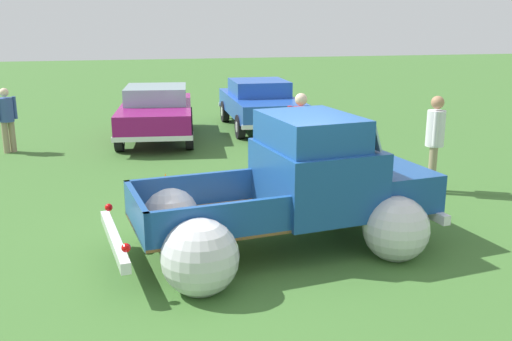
{
  "coord_description": "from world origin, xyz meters",
  "views": [
    {
      "loc": [
        -2.01,
        -7.5,
        3.23
      ],
      "look_at": [
        0.0,
        1.12,
        0.88
      ],
      "focal_mm": 40.38,
      "sensor_mm": 36.0,
      "label": 1
    }
  ],
  "objects_px": {
    "vintage_pickup_truck": "(299,195)",
    "spectator_1": "(300,133)",
    "show_car_1": "(260,102)",
    "lane_cone_0": "(166,191)",
    "spectator_2": "(7,116)",
    "spectator_0": "(435,137)",
    "show_car_0": "(157,111)"
  },
  "relations": [
    {
      "from": "vintage_pickup_truck",
      "to": "spectator_1",
      "type": "relative_size",
      "value": 2.64
    },
    {
      "from": "show_car_1",
      "to": "spectator_1",
      "type": "distance_m",
      "value": 6.1
    },
    {
      "from": "lane_cone_0",
      "to": "spectator_2",
      "type": "bearing_deg",
      "value": 123.4
    },
    {
      "from": "spectator_1",
      "to": "spectator_2",
      "type": "xyz_separation_m",
      "value": [
        -6.14,
        4.32,
        -0.15
      ]
    },
    {
      "from": "vintage_pickup_truck",
      "to": "spectator_0",
      "type": "height_order",
      "value": "vintage_pickup_truck"
    },
    {
      "from": "show_car_0",
      "to": "show_car_1",
      "type": "relative_size",
      "value": 1.06
    },
    {
      "from": "spectator_1",
      "to": "lane_cone_0",
      "type": "bearing_deg",
      "value": -47.85
    },
    {
      "from": "spectator_0",
      "to": "vintage_pickup_truck",
      "type": "bearing_deg",
      "value": 61.89
    },
    {
      "from": "show_car_0",
      "to": "show_car_1",
      "type": "xyz_separation_m",
      "value": [
        3.11,
        0.9,
        -0.0
      ]
    },
    {
      "from": "show_car_0",
      "to": "show_car_1",
      "type": "distance_m",
      "value": 3.24
    },
    {
      "from": "spectator_2",
      "to": "vintage_pickup_truck",
      "type": "bearing_deg",
      "value": -178.3
    },
    {
      "from": "lane_cone_0",
      "to": "spectator_0",
      "type": "bearing_deg",
      "value": -2.06
    },
    {
      "from": "vintage_pickup_truck",
      "to": "show_car_0",
      "type": "bearing_deg",
      "value": 92.48
    },
    {
      "from": "vintage_pickup_truck",
      "to": "lane_cone_0",
      "type": "xyz_separation_m",
      "value": [
        -1.74,
        2.16,
        -0.45
      ]
    },
    {
      "from": "vintage_pickup_truck",
      "to": "show_car_0",
      "type": "xyz_separation_m",
      "value": [
        -1.51,
        8.21,
        0.03
      ]
    },
    {
      "from": "show_car_1",
      "to": "spectator_2",
      "type": "bearing_deg",
      "value": -74.34
    },
    {
      "from": "spectator_0",
      "to": "show_car_0",
      "type": "bearing_deg",
      "value": -21.77
    },
    {
      "from": "show_car_0",
      "to": "spectator_2",
      "type": "relative_size",
      "value": 2.88
    },
    {
      "from": "spectator_0",
      "to": "spectator_1",
      "type": "distance_m",
      "value": 2.54
    },
    {
      "from": "show_car_0",
      "to": "spectator_2",
      "type": "xyz_separation_m",
      "value": [
        -3.67,
        -0.84,
        0.12
      ]
    },
    {
      "from": "spectator_2",
      "to": "lane_cone_0",
      "type": "height_order",
      "value": "spectator_2"
    },
    {
      "from": "lane_cone_0",
      "to": "spectator_1",
      "type": "bearing_deg",
      "value": 17.92
    },
    {
      "from": "spectator_1",
      "to": "lane_cone_0",
      "type": "xyz_separation_m",
      "value": [
        -2.71,
        -0.88,
        -0.74
      ]
    },
    {
      "from": "vintage_pickup_truck",
      "to": "spectator_2",
      "type": "xyz_separation_m",
      "value": [
        -5.17,
        7.36,
        0.14
      ]
    },
    {
      "from": "spectator_1",
      "to": "spectator_2",
      "type": "height_order",
      "value": "spectator_1"
    },
    {
      "from": "vintage_pickup_truck",
      "to": "spectator_1",
      "type": "distance_m",
      "value": 3.2
    },
    {
      "from": "show_car_1",
      "to": "lane_cone_0",
      "type": "relative_size",
      "value": 6.86
    },
    {
      "from": "show_car_1",
      "to": "spectator_0",
      "type": "distance_m",
      "value": 7.32
    },
    {
      "from": "spectator_1",
      "to": "spectator_2",
      "type": "bearing_deg",
      "value": -100.92
    },
    {
      "from": "vintage_pickup_truck",
      "to": "lane_cone_0",
      "type": "bearing_deg",
      "value": 120.97
    },
    {
      "from": "spectator_0",
      "to": "spectator_2",
      "type": "xyz_separation_m",
      "value": [
        -8.45,
        5.38,
        -0.16
      ]
    },
    {
      "from": "show_car_1",
      "to": "lane_cone_0",
      "type": "distance_m",
      "value": 7.72
    }
  ]
}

